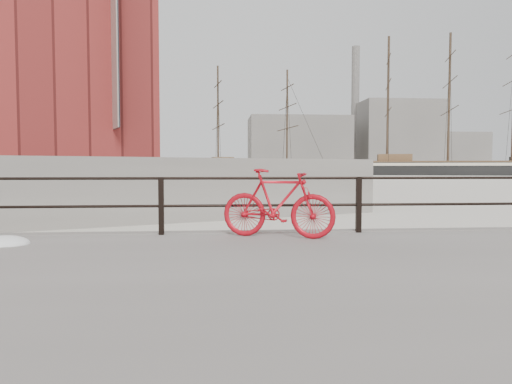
# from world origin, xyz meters

# --- Properties ---
(far_quay) EXTENTS (78.44, 148.07, 1.80)m
(far_quay) POSITION_xyz_m (-40.00, 72.00, 0.90)
(far_quay) COLOR gray
(far_quay) RESTS_ON ground
(bicycle) EXTENTS (1.88, 0.94, 1.15)m
(bicycle) POSITION_xyz_m (-5.03, -0.64, 0.92)
(bicycle) COLOR #B60C18
(bicycle) RESTS_ON promenade
(barque_black) EXTENTS (57.72, 32.91, 31.41)m
(barque_black) POSITION_xyz_m (42.69, 85.42, 0.00)
(barque_black) COLOR black
(barque_black) RESTS_ON ground
(schooner_mid) EXTENTS (30.44, 16.96, 20.71)m
(schooner_mid) POSITION_xyz_m (0.36, 75.73, 0.00)
(schooner_mid) COLOR silver
(schooner_mid) RESTS_ON ground
(schooner_left) EXTENTS (29.03, 21.62, 19.87)m
(schooner_left) POSITION_xyz_m (-29.80, 64.94, 0.00)
(schooner_left) COLOR beige
(schooner_left) RESTS_ON ground
(workboat_far) EXTENTS (12.89, 8.19, 7.00)m
(workboat_far) POSITION_xyz_m (-26.03, 44.08, 0.00)
(workboat_far) COLOR black
(workboat_far) RESTS_ON ground
(apartment_grey) EXTENTS (26.02, 22.15, 23.20)m
(apartment_grey) POSITION_xyz_m (-46.35, 82.38, 13.40)
(apartment_grey) COLOR #9C9B96
(apartment_grey) RESTS_ON far_quay
(apartment_brick) EXTENTS (27.87, 22.90, 21.20)m
(apartment_brick) POSITION_xyz_m (-54.97, 103.70, 12.40)
(apartment_brick) COLOR brown
(apartment_brick) RESTS_ON far_quay
(industrial_west) EXTENTS (32.00, 18.00, 18.00)m
(industrial_west) POSITION_xyz_m (20.00, 140.00, 9.00)
(industrial_west) COLOR gray
(industrial_west) RESTS_ON ground
(industrial_mid) EXTENTS (26.00, 20.00, 24.00)m
(industrial_mid) POSITION_xyz_m (55.00, 145.00, 12.00)
(industrial_mid) COLOR gray
(industrial_mid) RESTS_ON ground
(industrial_east) EXTENTS (20.00, 16.00, 14.00)m
(industrial_east) POSITION_xyz_m (78.00, 150.00, 7.00)
(industrial_east) COLOR gray
(industrial_east) RESTS_ON ground
(smokestack) EXTENTS (2.80, 2.80, 44.00)m
(smokestack) POSITION_xyz_m (42.00, 150.00, 22.00)
(smokestack) COLOR gray
(smokestack) RESTS_ON ground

